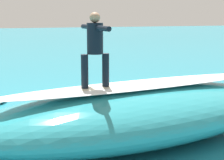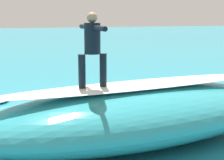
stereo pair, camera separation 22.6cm
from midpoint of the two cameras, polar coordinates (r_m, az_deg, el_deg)
The scene contains 7 objects.
ground_plane at distance 10.18m, azimuth -0.52°, elevation -5.23°, with size 120.00×120.00×0.00m, color teal.
wave_crest at distance 7.79m, azimuth 3.57°, elevation -5.56°, with size 7.49×2.80×1.24m, color teal.
wave_foam_lip at distance 7.63m, azimuth 3.63°, elevation -0.80°, with size 6.36×0.98×0.08m, color white.
surfboard_riding at distance 7.17m, azimuth -3.58°, elevation -1.51°, with size 2.29×0.54×0.09m, color #EAE5C6.
surfer_riding at distance 7.04m, azimuth -3.67°, elevation 5.78°, with size 0.59×1.41×1.49m.
surfboard_paddling at distance 11.61m, azimuth 1.10°, elevation -2.98°, with size 2.18×0.49×0.10m, color silver.
surfer_paddling at distance 11.55m, azimuth 1.76°, elevation -2.11°, with size 1.66×1.03×0.32m.
Camera 1 is at (2.96, 9.33, 2.80)m, focal length 56.86 mm.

